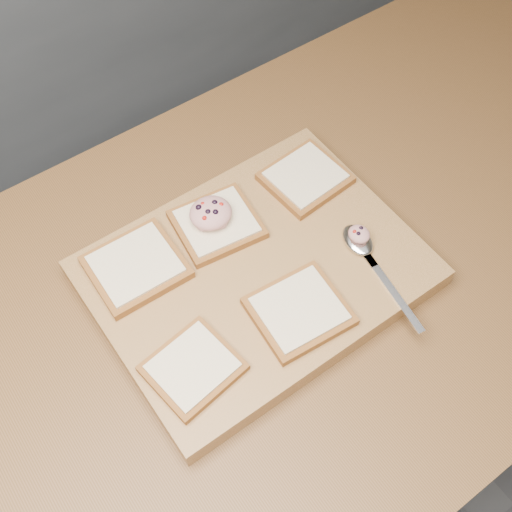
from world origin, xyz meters
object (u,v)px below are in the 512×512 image
(spoon, at_px, (363,247))
(tuna_salad_dollop, at_px, (211,213))
(cutting_board, at_px, (256,273))
(bread_far_center, at_px, (217,224))

(spoon, bearing_deg, tuna_salad_dollop, 133.33)
(cutting_board, bearing_deg, tuna_salad_dollop, 96.65)
(cutting_board, xyz_separation_m, bread_far_center, (-0.01, 0.09, 0.03))
(bread_far_center, height_order, spoon, bread_far_center)
(cutting_board, relative_size, spoon, 2.32)
(bread_far_center, bearing_deg, spoon, -46.38)
(cutting_board, distance_m, tuna_salad_dollop, 0.11)
(tuna_salad_dollop, bearing_deg, cutting_board, -83.35)
(cutting_board, xyz_separation_m, spoon, (0.15, -0.07, 0.02))
(spoon, bearing_deg, bread_far_center, 133.62)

